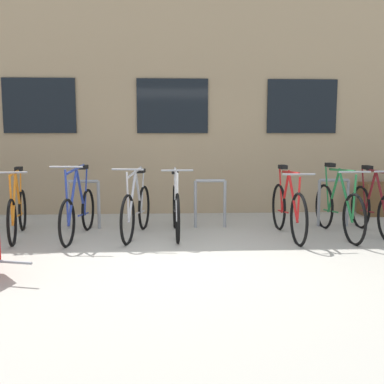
{
  "coord_description": "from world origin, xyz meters",
  "views": [
    {
      "loc": [
        -0.05,
        -5.11,
        1.48
      ],
      "look_at": [
        0.28,
        1.6,
        0.61
      ],
      "focal_mm": 41.75,
      "sensor_mm": 36.0,
      "label": 1
    }
  ],
  "objects_px": {
    "bicycle_white": "(176,209)",
    "bicycle_red": "(288,209)",
    "bicycle_blue": "(78,211)",
    "bicycle_orange": "(17,212)",
    "bicycle_green": "(338,209)",
    "planter_box": "(380,199)",
    "bicycle_silver": "(136,210)",
    "bicycle_maroon": "(374,209)"
  },
  "relations": [
    {
      "from": "bicycle_white",
      "to": "bicycle_orange",
      "type": "bearing_deg",
      "value": -178.43
    },
    {
      "from": "bicycle_white",
      "to": "bicycle_red",
      "type": "bearing_deg",
      "value": -7.62
    },
    {
      "from": "bicycle_maroon",
      "to": "planter_box",
      "type": "distance_m",
      "value": 1.76
    },
    {
      "from": "bicycle_green",
      "to": "planter_box",
      "type": "xyz_separation_m",
      "value": [
        1.41,
        1.6,
        -0.09
      ]
    },
    {
      "from": "bicycle_green",
      "to": "bicycle_red",
      "type": "bearing_deg",
      "value": -177.51
    },
    {
      "from": "bicycle_silver",
      "to": "planter_box",
      "type": "xyz_separation_m",
      "value": [
        4.38,
        1.48,
        -0.08
      ]
    },
    {
      "from": "bicycle_maroon",
      "to": "bicycle_orange",
      "type": "bearing_deg",
      "value": 179.23
    },
    {
      "from": "bicycle_orange",
      "to": "bicycle_blue",
      "type": "distance_m",
      "value": 0.89
    },
    {
      "from": "bicycle_orange",
      "to": "planter_box",
      "type": "relative_size",
      "value": 2.35
    },
    {
      "from": "bicycle_red",
      "to": "planter_box",
      "type": "relative_size",
      "value": 2.54
    },
    {
      "from": "bicycle_blue",
      "to": "bicycle_white",
      "type": "bearing_deg",
      "value": 5.14
    },
    {
      "from": "bicycle_white",
      "to": "bicycle_green",
      "type": "distance_m",
      "value": 2.39
    },
    {
      "from": "bicycle_white",
      "to": "bicycle_silver",
      "type": "relative_size",
      "value": 1.01
    },
    {
      "from": "bicycle_orange",
      "to": "bicycle_maroon",
      "type": "height_order",
      "value": "bicycle_maroon"
    },
    {
      "from": "bicycle_maroon",
      "to": "bicycle_blue",
      "type": "bearing_deg",
      "value": 179.92
    },
    {
      "from": "bicycle_white",
      "to": "bicycle_green",
      "type": "height_order",
      "value": "bicycle_green"
    },
    {
      "from": "bicycle_green",
      "to": "bicycle_blue",
      "type": "relative_size",
      "value": 1.06
    },
    {
      "from": "bicycle_green",
      "to": "bicycle_silver",
      "type": "distance_m",
      "value": 2.97
    },
    {
      "from": "bicycle_green",
      "to": "bicycle_blue",
      "type": "height_order",
      "value": "bicycle_blue"
    },
    {
      "from": "bicycle_green",
      "to": "bicycle_white",
      "type": "bearing_deg",
      "value": 175.55
    },
    {
      "from": "bicycle_orange",
      "to": "bicycle_blue",
      "type": "xyz_separation_m",
      "value": [
        0.89,
        -0.06,
        0.01
      ]
    },
    {
      "from": "bicycle_silver",
      "to": "bicycle_blue",
      "type": "height_order",
      "value": "bicycle_blue"
    },
    {
      "from": "planter_box",
      "to": "bicycle_red",
      "type": "bearing_deg",
      "value": -143.01
    },
    {
      "from": "bicycle_red",
      "to": "bicycle_blue",
      "type": "bearing_deg",
      "value": 178.29
    },
    {
      "from": "bicycle_silver",
      "to": "bicycle_orange",
      "type": "bearing_deg",
      "value": 179.99
    },
    {
      "from": "bicycle_green",
      "to": "bicycle_orange",
      "type": "height_order",
      "value": "bicycle_green"
    },
    {
      "from": "bicycle_orange",
      "to": "planter_box",
      "type": "distance_m",
      "value": 6.27
    },
    {
      "from": "bicycle_white",
      "to": "bicycle_silver",
      "type": "distance_m",
      "value": 0.59
    },
    {
      "from": "bicycle_white",
      "to": "bicycle_maroon",
      "type": "height_order",
      "value": "bicycle_maroon"
    },
    {
      "from": "bicycle_silver",
      "to": "bicycle_green",
      "type": "bearing_deg",
      "value": -2.36
    },
    {
      "from": "bicycle_green",
      "to": "planter_box",
      "type": "height_order",
      "value": "bicycle_green"
    },
    {
      "from": "bicycle_silver",
      "to": "bicycle_orange",
      "type": "xyz_separation_m",
      "value": [
        -1.72,
        0.0,
        -0.01
      ]
    },
    {
      "from": "bicycle_silver",
      "to": "planter_box",
      "type": "bearing_deg",
      "value": 18.64
    },
    {
      "from": "bicycle_orange",
      "to": "bicycle_maroon",
      "type": "distance_m",
      "value": 5.25
    },
    {
      "from": "bicycle_silver",
      "to": "bicycle_red",
      "type": "bearing_deg",
      "value": -4.0
    },
    {
      "from": "bicycle_red",
      "to": "planter_box",
      "type": "bearing_deg",
      "value": 36.99
    },
    {
      "from": "bicycle_white",
      "to": "bicycle_green",
      "type": "relative_size",
      "value": 0.95
    },
    {
      "from": "bicycle_green",
      "to": "bicycle_orange",
      "type": "relative_size",
      "value": 1.1
    },
    {
      "from": "bicycle_red",
      "to": "bicycle_green",
      "type": "xyz_separation_m",
      "value": [
        0.75,
        0.03,
        -0.0
      ]
    },
    {
      "from": "bicycle_maroon",
      "to": "planter_box",
      "type": "relative_size",
      "value": 2.35
    },
    {
      "from": "planter_box",
      "to": "bicycle_blue",
      "type": "bearing_deg",
      "value": -163.53
    },
    {
      "from": "planter_box",
      "to": "bicycle_orange",
      "type": "bearing_deg",
      "value": -166.39
    }
  ]
}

